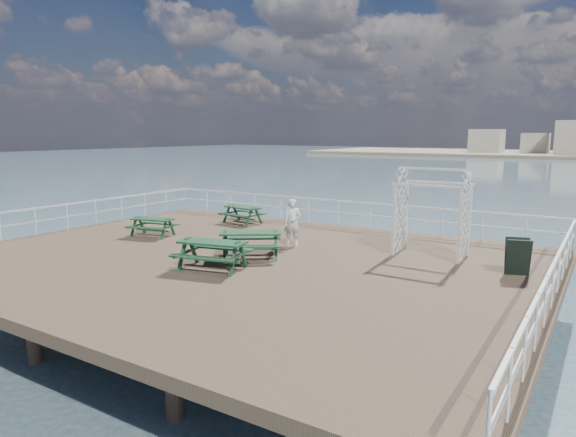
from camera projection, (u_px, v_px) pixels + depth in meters
The scene contains 9 objects.
ground at pixel (240, 262), 16.31m from camera, with size 18.00×14.00×0.30m, color brown.
railing at pixel (282, 219), 18.32m from camera, with size 17.77×13.76×1.10m.
picnic_table_a at pixel (152, 223), 19.61m from camera, with size 1.87×1.63×0.78m.
picnic_table_b at pixel (242, 211), 22.43m from camera, with size 1.89×1.62×0.83m.
picnic_table_c at pixel (251, 239), 16.27m from camera, with size 2.45×2.36×0.93m.
picnic_table_d at pixel (212, 249), 14.82m from camera, with size 2.25×1.97×0.95m.
trellis_arbor at pixel (432, 217), 16.38m from camera, with size 2.29×1.24×2.83m.
sandwich_board at pixel (518, 257), 14.22m from camera, with size 0.76×0.65×1.06m.
person at pixel (292, 223), 17.89m from camera, with size 0.60×0.39×1.65m, color silver.
Camera 1 is at (9.79, -12.57, 3.93)m, focal length 32.00 mm.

